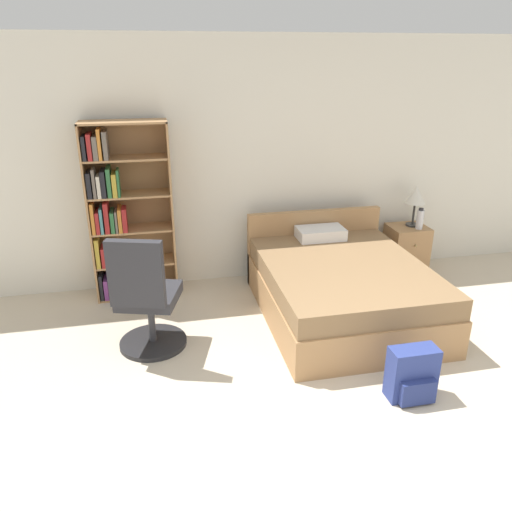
{
  "coord_description": "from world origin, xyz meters",
  "views": [
    {
      "loc": [
        -1.28,
        -2.01,
        2.4
      ],
      "look_at": [
        -0.42,
        1.98,
        0.74
      ],
      "focal_mm": 35.0,
      "sensor_mm": 36.0,
      "label": 1
    }
  ],
  "objects_px": {
    "bookshelf": "(120,215)",
    "office_chair": "(146,301)",
    "water_bottle": "(420,219)",
    "backpack_blue": "(412,375)",
    "bed": "(340,287)",
    "table_lamp": "(416,196)",
    "nightstand": "(406,249)"
  },
  "relations": [
    {
      "from": "table_lamp",
      "to": "backpack_blue",
      "type": "distance_m",
      "value": 2.59
    },
    {
      "from": "bookshelf",
      "to": "table_lamp",
      "type": "bearing_deg",
      "value": -0.27
    },
    {
      "from": "water_bottle",
      "to": "nightstand",
      "type": "bearing_deg",
      "value": 127.79
    },
    {
      "from": "office_chair",
      "to": "water_bottle",
      "type": "height_order",
      "value": "office_chair"
    },
    {
      "from": "backpack_blue",
      "to": "office_chair",
      "type": "bearing_deg",
      "value": 150.71
    },
    {
      "from": "water_bottle",
      "to": "bookshelf",
      "type": "bearing_deg",
      "value": 177.65
    },
    {
      "from": "office_chair",
      "to": "water_bottle",
      "type": "distance_m",
      "value": 3.23
    },
    {
      "from": "bookshelf",
      "to": "bed",
      "type": "relative_size",
      "value": 0.95
    },
    {
      "from": "office_chair",
      "to": "backpack_blue",
      "type": "height_order",
      "value": "office_chair"
    },
    {
      "from": "bookshelf",
      "to": "bed",
      "type": "bearing_deg",
      "value": -22.92
    },
    {
      "from": "office_chair",
      "to": "backpack_blue",
      "type": "relative_size",
      "value": 2.63
    },
    {
      "from": "bed",
      "to": "water_bottle",
      "type": "relative_size",
      "value": 7.86
    },
    {
      "from": "bed",
      "to": "office_chair",
      "type": "xyz_separation_m",
      "value": [
        -1.85,
        -0.29,
        0.19
      ]
    },
    {
      "from": "office_chair",
      "to": "nightstand",
      "type": "relative_size",
      "value": 1.96
    },
    {
      "from": "bookshelf",
      "to": "office_chair",
      "type": "distance_m",
      "value": 1.25
    },
    {
      "from": "office_chair",
      "to": "water_bottle",
      "type": "bearing_deg",
      "value": 18.59
    },
    {
      "from": "backpack_blue",
      "to": "nightstand",
      "type": "bearing_deg",
      "value": 63.56
    },
    {
      "from": "bed",
      "to": "office_chair",
      "type": "bearing_deg",
      "value": -171.05
    },
    {
      "from": "bed",
      "to": "backpack_blue",
      "type": "relative_size",
      "value": 4.62
    },
    {
      "from": "backpack_blue",
      "to": "bookshelf",
      "type": "bearing_deg",
      "value": 133.46
    },
    {
      "from": "bookshelf",
      "to": "bed",
      "type": "height_order",
      "value": "bookshelf"
    },
    {
      "from": "bed",
      "to": "nightstand",
      "type": "xyz_separation_m",
      "value": [
        1.14,
        0.83,
        -0.01
      ]
    },
    {
      "from": "bookshelf",
      "to": "office_chair",
      "type": "height_order",
      "value": "bookshelf"
    },
    {
      "from": "office_chair",
      "to": "table_lamp",
      "type": "xyz_separation_m",
      "value": [
        3.04,
        1.15,
        0.43
      ]
    },
    {
      "from": "bed",
      "to": "nightstand",
      "type": "distance_m",
      "value": 1.41
    },
    {
      "from": "bed",
      "to": "water_bottle",
      "type": "height_order",
      "value": "bed"
    },
    {
      "from": "table_lamp",
      "to": "nightstand",
      "type": "bearing_deg",
      "value": -157.96
    },
    {
      "from": "bookshelf",
      "to": "office_chair",
      "type": "xyz_separation_m",
      "value": [
        0.21,
        -1.16,
        -0.41
      ]
    },
    {
      "from": "table_lamp",
      "to": "water_bottle",
      "type": "xyz_separation_m",
      "value": [
        0.02,
        -0.12,
        -0.24
      ]
    },
    {
      "from": "water_bottle",
      "to": "backpack_blue",
      "type": "height_order",
      "value": "water_bottle"
    },
    {
      "from": "bookshelf",
      "to": "nightstand",
      "type": "xyz_separation_m",
      "value": [
        3.2,
        -0.04,
        -0.61
      ]
    },
    {
      "from": "bookshelf",
      "to": "water_bottle",
      "type": "height_order",
      "value": "bookshelf"
    }
  ]
}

